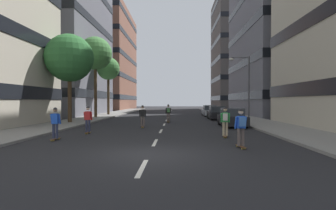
# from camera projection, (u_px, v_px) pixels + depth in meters

# --- Properties ---
(ground_plane) EXTENTS (134.99, 134.99, 0.00)m
(ground_plane) POSITION_uv_depth(u_px,v_px,m) (168.00, 118.00, 32.70)
(ground_plane) COLOR black
(sidewalk_left) EXTENTS (3.97, 61.87, 0.14)m
(sidewalk_left) POSITION_uv_depth(u_px,v_px,m) (104.00, 116.00, 35.80)
(sidewalk_left) COLOR gray
(sidewalk_left) RESTS_ON ground_plane
(sidewalk_right) EXTENTS (3.97, 61.87, 0.14)m
(sidewalk_right) POSITION_uv_depth(u_px,v_px,m) (234.00, 116.00, 35.23)
(sidewalk_right) COLOR gray
(sidewalk_right) RESTS_ON ground_plane
(lane_markings) EXTENTS (0.16, 52.20, 0.01)m
(lane_markings) POSITION_uv_depth(u_px,v_px,m) (168.00, 117.00, 33.20)
(lane_markings) COLOR silver
(lane_markings) RESTS_ON ground_plane
(building_left_mid) EXTENTS (14.23, 18.44, 26.05)m
(building_left_mid) POSITION_uv_depth(u_px,v_px,m) (52.00, 29.00, 39.71)
(building_left_mid) COLOR slate
(building_left_mid) RESTS_ON ground_plane
(building_left_far) EXTENTS (14.23, 23.47, 24.72)m
(building_left_far) POSITION_uv_depth(u_px,v_px,m) (102.00, 61.00, 66.37)
(building_left_far) COLOR brown
(building_left_far) RESTS_ON ground_plane
(building_right_mid) EXTENTS (14.23, 19.23, 33.29)m
(building_right_mid) POSITION_uv_depth(u_px,v_px,m) (290.00, 3.00, 38.50)
(building_right_mid) COLOR slate
(building_right_mid) RESTS_ON ground_plane
(building_right_far) EXTENTS (14.23, 16.20, 27.85)m
(building_right_far) POSITION_uv_depth(u_px,v_px,m) (243.00, 54.00, 65.20)
(building_right_far) COLOR #4C4744
(building_right_far) RESTS_ON ground_plane
(parked_car_near) EXTENTS (1.82, 4.40, 1.52)m
(parked_car_near) POSITION_uv_depth(u_px,v_px,m) (217.00, 113.00, 29.58)
(parked_car_near) COLOR black
(parked_car_near) RESTS_ON ground_plane
(parked_car_mid) EXTENTS (1.82, 4.40, 1.52)m
(parked_car_mid) POSITION_uv_depth(u_px,v_px,m) (209.00, 111.00, 36.24)
(parked_car_mid) COLOR #B2B7BF
(parked_car_mid) RESTS_ON ground_plane
(parked_car_far) EXTENTS (1.82, 4.40, 1.52)m
(parked_car_far) POSITION_uv_depth(u_px,v_px,m) (232.00, 118.00, 21.62)
(parked_car_far) COLOR black
(parked_car_far) RESTS_ON ground_plane
(street_tree_near) EXTENTS (3.31, 3.31, 8.38)m
(street_tree_near) POSITION_uv_depth(u_px,v_px,m) (108.00, 69.00, 38.00)
(street_tree_near) COLOR #4C3823
(street_tree_near) RESTS_ON sidewalk_left
(street_tree_mid) EXTENTS (4.43, 4.43, 8.21)m
(street_tree_mid) POSITION_uv_depth(u_px,v_px,m) (69.00, 58.00, 24.21)
(street_tree_mid) COLOR #4C3823
(street_tree_mid) RESTS_ON sidewalk_left
(street_tree_far) EXTENTS (4.05, 4.05, 9.87)m
(street_tree_far) POSITION_uv_depth(u_px,v_px,m) (95.00, 54.00, 31.96)
(street_tree_far) COLOR #4C3823
(street_tree_far) RESTS_ON sidewalk_left
(streetlamp_right) EXTENTS (2.13, 0.30, 6.50)m
(streetlamp_right) POSITION_uv_depth(u_px,v_px,m) (245.00, 81.00, 26.50)
(streetlamp_right) COLOR #3F3F44
(streetlamp_right) RESTS_ON sidewalk_right
(skater_0) EXTENTS (0.55, 0.92, 1.78)m
(skater_0) POSITION_uv_depth(u_px,v_px,m) (241.00, 126.00, 11.65)
(skater_0) COLOR brown
(skater_0) RESTS_ON ground_plane
(skater_1) EXTENTS (0.53, 0.90, 1.78)m
(skater_1) POSITION_uv_depth(u_px,v_px,m) (55.00, 122.00, 13.97)
(skater_1) COLOR brown
(skater_1) RESTS_ON ground_plane
(skater_2) EXTENTS (0.54, 0.91, 1.78)m
(skater_2) POSITION_uv_depth(u_px,v_px,m) (88.00, 118.00, 16.88)
(skater_2) COLOR brown
(skater_2) RESTS_ON ground_plane
(skater_3) EXTENTS (0.56, 0.92, 1.78)m
(skater_3) POSITION_uv_depth(u_px,v_px,m) (225.00, 120.00, 15.07)
(skater_3) COLOR brown
(skater_3) RESTS_ON ground_plane
(skater_4) EXTENTS (0.55, 0.91, 1.78)m
(skater_4) POSITION_uv_depth(u_px,v_px,m) (168.00, 112.00, 25.70)
(skater_4) COLOR brown
(skater_4) RESTS_ON ground_plane
(skater_5) EXTENTS (0.55, 0.92, 1.78)m
(skater_5) POSITION_uv_depth(u_px,v_px,m) (143.00, 115.00, 20.65)
(skater_5) COLOR brown
(skater_5) RESTS_ON ground_plane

